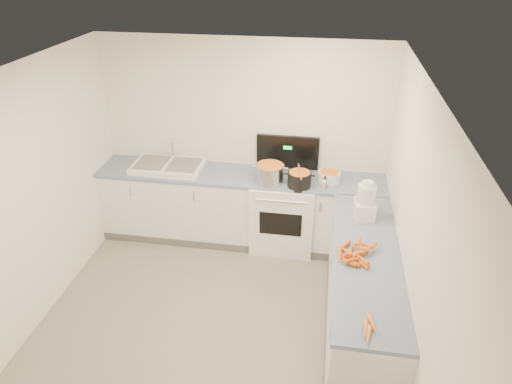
% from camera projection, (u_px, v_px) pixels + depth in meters
% --- Properties ---
extents(floor, '(3.50, 4.00, 0.00)m').
position_uv_depth(floor, '(208.00, 335.00, 4.51)').
color(floor, gray).
rests_on(floor, ground).
extents(ceiling, '(3.50, 4.00, 0.00)m').
position_uv_depth(ceiling, '(191.00, 87.00, 3.30)').
color(ceiling, white).
rests_on(ceiling, ground).
extents(wall_back, '(3.50, 0.00, 2.50)m').
position_uv_depth(wall_back, '(244.00, 141.00, 5.63)').
color(wall_back, white).
rests_on(wall_back, ground).
extents(wall_left, '(0.00, 4.00, 2.50)m').
position_uv_depth(wall_left, '(15.00, 213.00, 4.15)').
color(wall_left, white).
rests_on(wall_left, ground).
extents(wall_right, '(0.00, 4.00, 2.50)m').
position_uv_depth(wall_right, '(412.00, 250.00, 3.66)').
color(wall_right, white).
rests_on(wall_right, ground).
extents(counter_back, '(3.50, 0.62, 0.94)m').
position_uv_depth(counter_back, '(240.00, 207.00, 5.75)').
color(counter_back, white).
rests_on(counter_back, ground).
extents(counter_right, '(0.62, 2.20, 0.94)m').
position_uv_depth(counter_right, '(362.00, 295.00, 4.34)').
color(counter_right, white).
rests_on(counter_right, ground).
extents(stove, '(0.76, 0.65, 1.36)m').
position_uv_depth(stove, '(283.00, 211.00, 5.66)').
color(stove, white).
rests_on(stove, ground).
extents(sink, '(0.86, 0.52, 0.31)m').
position_uv_depth(sink, '(168.00, 166.00, 5.63)').
color(sink, white).
rests_on(sink, counter_back).
extents(steel_pot, '(0.43, 0.43, 0.24)m').
position_uv_depth(steel_pot, '(270.00, 174.00, 5.29)').
color(steel_pot, silver).
rests_on(steel_pot, stove).
extents(black_pot, '(0.33, 0.33, 0.19)m').
position_uv_depth(black_pot, '(299.00, 180.00, 5.22)').
color(black_pot, black).
rests_on(black_pot, stove).
extents(wooden_spoon, '(0.08, 0.39, 0.02)m').
position_uv_depth(wooden_spoon, '(300.00, 172.00, 5.17)').
color(wooden_spoon, '#AD7A47').
rests_on(wooden_spoon, black_pot).
extents(mixing_bowl, '(0.29, 0.29, 0.12)m').
position_uv_depth(mixing_bowl, '(329.00, 177.00, 5.33)').
color(mixing_bowl, white).
rests_on(mixing_bowl, counter_back).
extents(extract_bottle, '(0.04, 0.04, 0.10)m').
position_uv_depth(extract_bottle, '(325.00, 182.00, 5.23)').
color(extract_bottle, '#593319').
rests_on(extract_bottle, counter_back).
extents(spice_jar, '(0.05, 0.05, 0.08)m').
position_uv_depth(spice_jar, '(324.00, 185.00, 5.19)').
color(spice_jar, '#E5B266').
rests_on(spice_jar, counter_back).
extents(food_processor, '(0.22, 0.26, 0.41)m').
position_uv_depth(food_processor, '(365.00, 202.00, 4.59)').
color(food_processor, white).
rests_on(food_processor, counter_right).
extents(carrot_pile, '(0.37, 0.46, 0.09)m').
position_uv_depth(carrot_pile, '(354.00, 253.00, 4.08)').
color(carrot_pile, orange).
rests_on(carrot_pile, counter_right).
extents(peeled_carrots, '(0.13, 0.31, 0.04)m').
position_uv_depth(peeled_carrots, '(369.00, 330.00, 3.30)').
color(peeled_carrots, orange).
rests_on(peeled_carrots, counter_right).
extents(peelings, '(0.21, 0.24, 0.01)m').
position_uv_depth(peelings, '(151.00, 164.00, 5.59)').
color(peelings, tan).
rests_on(peelings, sink).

